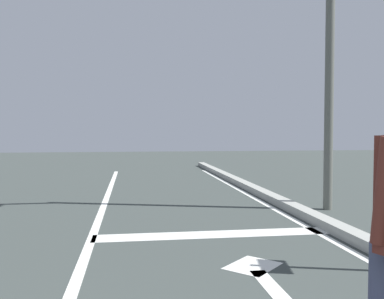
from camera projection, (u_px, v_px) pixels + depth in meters
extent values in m
cube|color=silver|center=(85.00, 256.00, 4.72)|extent=(0.12, 20.00, 0.01)
cube|color=silver|center=(341.00, 245.00, 5.17)|extent=(0.12, 20.00, 0.01)
cube|color=silver|center=(212.00, 234.00, 5.72)|extent=(3.25, 0.40, 0.01)
cube|color=silver|center=(281.00, 298.00, 3.55)|extent=(0.16, 1.40, 0.01)
cube|color=silver|center=(253.00, 266.00, 4.39)|extent=(0.71, 0.71, 0.01)
cube|color=#9B9E96|center=(360.00, 239.00, 5.20)|extent=(0.24, 24.00, 0.14)
cylinder|color=#5E2820|center=(383.00, 191.00, 1.87)|extent=(0.07, 0.14, 0.50)
cylinder|color=#595C55|center=(330.00, 49.00, 7.43)|extent=(0.16, 0.16, 5.76)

